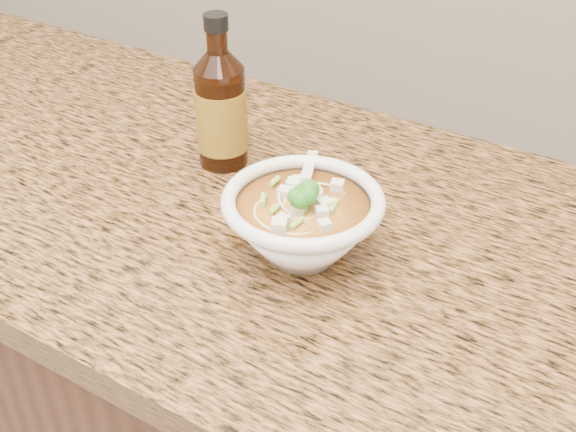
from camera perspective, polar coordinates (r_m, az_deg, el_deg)
The scene contains 3 objects.
counter_slab at distance 0.94m, azimuth 0.66°, elevation -0.52°, with size 4.00×0.68×0.04m, color #9B6139.
soup_bowl at distance 0.83m, azimuth 1.18°, elevation -0.63°, with size 0.19×0.20×0.10m.
hot_sauce_bottle at distance 1.00m, azimuth -5.31°, elevation 8.33°, with size 0.09×0.09×0.22m.
Camera 1 is at (0.39, 1.02, 1.43)m, focal length 45.00 mm.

